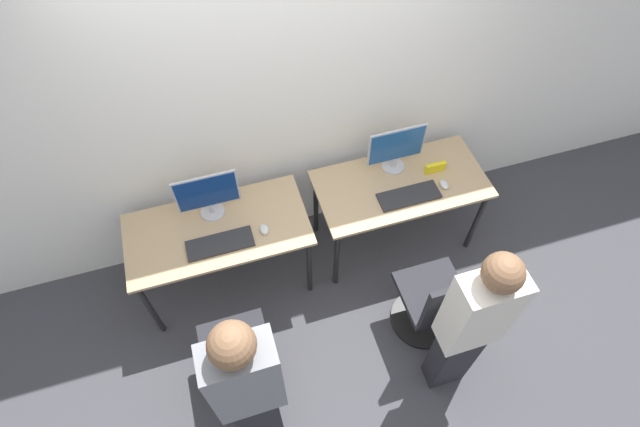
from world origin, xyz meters
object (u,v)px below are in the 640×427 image
mouse_left (264,229)px  monitor_right (396,148)px  office_chair_left (239,360)px  keyboard_left (220,244)px  office_chair_right (434,304)px  keyboard_right (409,196)px  monitor_left (208,194)px  person_left (249,389)px  mouse_right (444,184)px  person_right (471,325)px

mouse_left → monitor_right: (1.06, 0.28, 0.18)m
mouse_left → office_chair_left: (-0.37, -0.70, -0.37)m
keyboard_left → office_chair_right: office_chair_right is taller
office_chair_left → keyboard_right: size_ratio=2.05×
keyboard_left → office_chair_right: 1.54m
keyboard_left → monitor_left: bearing=90.0°
monitor_right → office_chair_right: 1.14m
person_left → keyboard_right: bearing=37.1°
keyboard_left → mouse_left: bearing=4.0°
office_chair_right → person_left: bearing=-165.1°
monitor_right → office_chair_right: bearing=-92.7°
keyboard_right → mouse_right: mouse_right is taller
mouse_right → keyboard_right: bearing=-176.5°
office_chair_left → person_left: size_ratio=0.56×
monitor_right → keyboard_right: (0.00, -0.30, -0.19)m
keyboard_left → mouse_right: (1.66, 0.02, 0.01)m
person_right → office_chair_left: bearing=164.4°
office_chair_right → office_chair_left: bearing=179.6°
keyboard_right → person_right: bearing=-94.5°
keyboard_right → office_chair_left: bearing=-154.6°
mouse_left → keyboard_right: mouse_left is taller
office_chair_left → keyboard_right: office_chair_left is taller
mouse_right → monitor_left: bearing=170.8°
keyboard_left → mouse_right: mouse_right is taller
office_chair_left → person_left: 0.64m
mouse_left → person_right: 1.46m
office_chair_left → person_right: bearing=-15.6°
keyboard_left → keyboard_right: (1.37, -0.00, 0.00)m
keyboard_right → office_chair_right: office_chair_right is taller
person_left → person_right: bearing=-0.5°
keyboard_right → office_chair_right: (-0.05, -0.69, -0.36)m
monitor_right → office_chair_left: bearing=-145.6°
office_chair_left → mouse_right: bearing=22.1°
office_chair_left → mouse_right: (1.72, 0.70, 0.37)m
office_chair_left → office_chair_right: (1.38, -0.01, 0.00)m
mouse_left → keyboard_right: (1.06, -0.02, -0.01)m
mouse_left → mouse_right: same height
mouse_right → office_chair_right: office_chair_right is taller
keyboard_left → office_chair_left: bearing=-95.2°
mouse_left → person_right: (0.98, -1.08, 0.12)m
office_chair_left → monitor_right: 1.82m
keyboard_left → mouse_right: 1.66m
keyboard_left → person_left: size_ratio=0.27×
person_right → mouse_right: bearing=71.1°
person_left → office_chair_right: (1.34, 0.36, -0.52)m
keyboard_left → keyboard_right: size_ratio=1.00×
monitor_left → person_right: size_ratio=0.27×
monitor_left → mouse_right: monitor_left is taller
office_chair_left → keyboard_right: bearing=25.4°
person_left → mouse_right: bearing=32.5°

